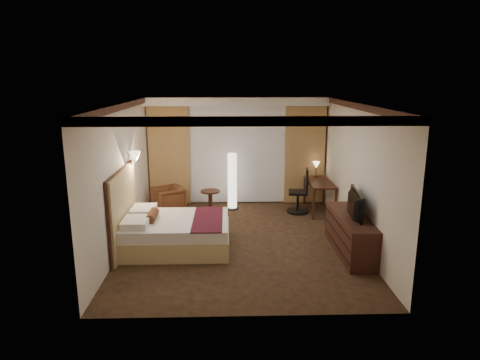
{
  "coord_description": "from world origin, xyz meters",
  "views": [
    {
      "loc": [
        -0.25,
        -7.97,
        3.17
      ],
      "look_at": [
        0.0,
        0.4,
        1.15
      ],
      "focal_mm": 32.0,
      "sensor_mm": 36.0,
      "label": 1
    }
  ],
  "objects_px": {
    "office_chair": "(298,191)",
    "television": "(351,200)",
    "side_table": "(210,201)",
    "dresser": "(350,234)",
    "floor_lamp": "(232,181)",
    "armchair": "(168,199)",
    "bed": "(177,233)",
    "desk": "(319,197)"
  },
  "relations": [
    {
      "from": "dresser",
      "to": "desk",
      "type": "bearing_deg",
      "value": 91.15
    },
    {
      "from": "dresser",
      "to": "television",
      "type": "xyz_separation_m",
      "value": [
        -0.03,
        0.0,
        0.65
      ]
    },
    {
      "from": "side_table",
      "to": "dresser",
      "type": "bearing_deg",
      "value": -44.38
    },
    {
      "from": "bed",
      "to": "armchair",
      "type": "xyz_separation_m",
      "value": [
        -0.46,
        2.18,
        0.06
      ]
    },
    {
      "from": "floor_lamp",
      "to": "office_chair",
      "type": "xyz_separation_m",
      "value": [
        1.56,
        -0.33,
        -0.16
      ]
    },
    {
      "from": "floor_lamp",
      "to": "television",
      "type": "height_order",
      "value": "floor_lamp"
    },
    {
      "from": "office_chair",
      "to": "television",
      "type": "height_order",
      "value": "television"
    },
    {
      "from": "side_table",
      "to": "floor_lamp",
      "type": "relative_size",
      "value": 0.36
    },
    {
      "from": "floor_lamp",
      "to": "dresser",
      "type": "bearing_deg",
      "value": -52.28
    },
    {
      "from": "television",
      "to": "office_chair",
      "type": "bearing_deg",
      "value": 18.51
    },
    {
      "from": "desk",
      "to": "side_table",
      "type": "bearing_deg",
      "value": 177.22
    },
    {
      "from": "desk",
      "to": "dresser",
      "type": "relative_size",
      "value": 0.7
    },
    {
      "from": "floor_lamp",
      "to": "office_chair",
      "type": "height_order",
      "value": "floor_lamp"
    },
    {
      "from": "desk",
      "to": "television",
      "type": "bearing_deg",
      "value": -89.54
    },
    {
      "from": "dresser",
      "to": "television",
      "type": "bearing_deg",
      "value": 180.0
    },
    {
      "from": "bed",
      "to": "office_chair",
      "type": "xyz_separation_m",
      "value": [
        2.64,
        2.1,
        0.25
      ]
    },
    {
      "from": "armchair",
      "to": "dresser",
      "type": "relative_size",
      "value": 0.38
    },
    {
      "from": "bed",
      "to": "television",
      "type": "relative_size",
      "value": 1.91
    },
    {
      "from": "floor_lamp",
      "to": "dresser",
      "type": "distance_m",
      "value": 3.51
    },
    {
      "from": "floor_lamp",
      "to": "bed",
      "type": "bearing_deg",
      "value": -113.85
    },
    {
      "from": "television",
      "to": "floor_lamp",
      "type": "bearing_deg",
      "value": 43.2
    },
    {
      "from": "side_table",
      "to": "office_chair",
      "type": "xyz_separation_m",
      "value": [
        2.09,
        -0.18,
        0.28
      ]
    },
    {
      "from": "office_chair",
      "to": "television",
      "type": "bearing_deg",
      "value": -69.45
    },
    {
      "from": "bed",
      "to": "dresser",
      "type": "height_order",
      "value": "dresser"
    },
    {
      "from": "desk",
      "to": "floor_lamp",
      "type": "bearing_deg",
      "value": 172.44
    },
    {
      "from": "armchair",
      "to": "dresser",
      "type": "xyz_separation_m",
      "value": [
        3.67,
        -2.51,
        0.01
      ]
    },
    {
      "from": "floor_lamp",
      "to": "side_table",
      "type": "bearing_deg",
      "value": -164.33
    },
    {
      "from": "bed",
      "to": "television",
      "type": "bearing_deg",
      "value": -5.95
    },
    {
      "from": "armchair",
      "to": "office_chair",
      "type": "relative_size",
      "value": 0.65
    },
    {
      "from": "side_table",
      "to": "floor_lamp",
      "type": "height_order",
      "value": "floor_lamp"
    },
    {
      "from": "floor_lamp",
      "to": "television",
      "type": "bearing_deg",
      "value": -52.67
    },
    {
      "from": "side_table",
      "to": "office_chair",
      "type": "relative_size",
      "value": 0.48
    },
    {
      "from": "bed",
      "to": "television",
      "type": "height_order",
      "value": "television"
    },
    {
      "from": "office_chair",
      "to": "armchair",
      "type": "bearing_deg",
      "value": -173.51
    },
    {
      "from": "office_chair",
      "to": "bed",
      "type": "bearing_deg",
      "value": -133.48
    },
    {
      "from": "armchair",
      "to": "office_chair",
      "type": "distance_m",
      "value": 3.1
    },
    {
      "from": "side_table",
      "to": "dresser",
      "type": "distance_m",
      "value": 3.74
    },
    {
      "from": "side_table",
      "to": "dresser",
      "type": "height_order",
      "value": "dresser"
    },
    {
      "from": "desk",
      "to": "office_chair",
      "type": "bearing_deg",
      "value": -174.57
    },
    {
      "from": "armchair",
      "to": "television",
      "type": "relative_size",
      "value": 0.68
    },
    {
      "from": "dresser",
      "to": "side_table",
      "type": "bearing_deg",
      "value": 135.62
    },
    {
      "from": "bed",
      "to": "office_chair",
      "type": "bearing_deg",
      "value": 38.6
    }
  ]
}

